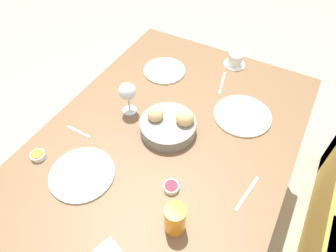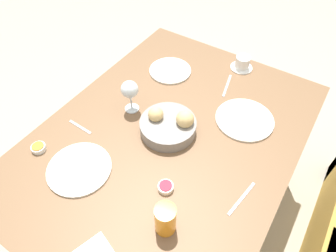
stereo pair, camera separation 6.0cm
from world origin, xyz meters
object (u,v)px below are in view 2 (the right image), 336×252
object	(u,v)px
spoon_coffee	(80,127)
plate_far_center	(244,119)
jam_bowl_berry	(166,187)
knife_silver	(227,86)
wine_glass	(130,90)
fork_silver	(242,198)
plate_near_left	(170,71)
coffee_cup	(242,63)
plate_near_right	(79,169)
jam_bowl_honey	(39,148)
juice_glass	(165,219)
bread_basket	(169,125)

from	to	relation	value
spoon_coffee	plate_far_center	bearing A→B (deg)	126.12
jam_bowl_berry	knife_silver	bearing A→B (deg)	-174.87
wine_glass	fork_silver	xyz separation A→B (m)	(0.14, 0.60, -0.11)
jam_bowl_berry	plate_near_left	bearing A→B (deg)	-148.77
jam_bowl_berry	fork_silver	size ratio (longest dim) A/B	0.34
coffee_cup	spoon_coffee	size ratio (longest dim) A/B	0.90
plate_far_center	fork_silver	world-z (taller)	plate_far_center
plate_near_left	plate_near_right	xyz separation A→B (m)	(0.69, 0.03, 0.00)
fork_silver	jam_bowl_berry	bearing A→B (deg)	-65.48
jam_bowl_honey	fork_silver	xyz separation A→B (m)	(-0.24, 0.77, -0.01)
wine_glass	spoon_coffee	distance (m)	0.26
plate_near_left	juice_glass	xyz separation A→B (m)	(0.70, 0.43, 0.06)
bread_basket	plate_far_center	bearing A→B (deg)	132.93
plate_near_right	spoon_coffee	xyz separation A→B (m)	(-0.16, -0.15, -0.00)
coffee_cup	plate_near_right	bearing A→B (deg)	-16.34
fork_silver	plate_far_center	bearing A→B (deg)	-158.06
wine_glass	jam_bowl_honey	distance (m)	0.43
fork_silver	knife_silver	bearing A→B (deg)	-149.64
plate_near_left	knife_silver	bearing A→B (deg)	101.15
wine_glass	spoon_coffee	bearing A→B (deg)	-29.91
plate_far_center	wine_glass	bearing A→B (deg)	-65.10
juice_glass	plate_near_left	bearing A→B (deg)	-148.48
plate_near_right	jam_bowl_honey	world-z (taller)	jam_bowl_honey
wine_glass	bread_basket	bearing A→B (deg)	85.37
plate_near_left	jam_bowl_honey	distance (m)	0.73
wine_glass	spoon_coffee	world-z (taller)	wine_glass
coffee_cup	fork_silver	world-z (taller)	coffee_cup
plate_near_right	jam_bowl_berry	size ratio (longest dim) A/B	4.28
jam_bowl_honey	spoon_coffee	bearing A→B (deg)	162.96
juice_glass	wine_glass	size ratio (longest dim) A/B	0.80
bread_basket	plate_near_left	bearing A→B (deg)	-148.12
plate_near_left	spoon_coffee	size ratio (longest dim) A/B	1.69
plate_near_right	knife_silver	world-z (taller)	plate_near_right
plate_far_center	spoon_coffee	world-z (taller)	plate_far_center
plate_far_center	fork_silver	bearing A→B (deg)	21.94
bread_basket	plate_far_center	distance (m)	0.34
plate_near_right	jam_bowl_berry	distance (m)	0.34
jam_bowl_honey	fork_silver	bearing A→B (deg)	107.34
plate_far_center	jam_bowl_berry	size ratio (longest dim) A/B	4.42
plate_far_center	plate_near_left	bearing A→B (deg)	-103.38
plate_near_left	jam_bowl_honey	world-z (taller)	jam_bowl_honey
knife_silver	jam_bowl_berry	bearing A→B (deg)	5.13
knife_silver	wine_glass	bearing A→B (deg)	-37.85
juice_glass	spoon_coffee	bearing A→B (deg)	-107.15
bread_basket	knife_silver	xyz separation A→B (m)	(-0.39, 0.08, -0.03)
plate_far_center	coffee_cup	size ratio (longest dim) A/B	2.26
juice_glass	jam_bowl_berry	distance (m)	0.15
spoon_coffee	fork_silver	bearing A→B (deg)	95.14
plate_near_left	coffee_cup	world-z (taller)	coffee_cup
plate_near_left	juice_glass	distance (m)	0.82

